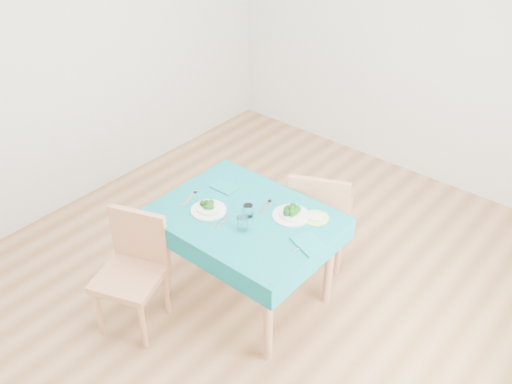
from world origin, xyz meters
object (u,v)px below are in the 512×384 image
Objects in this scene: table at (246,258)px; chair_far at (322,197)px; bowl_far at (291,211)px; bowl_near at (208,207)px; side_plate at (316,218)px; chair_near at (127,267)px.

table is 1.05× the size of chair_far.
bowl_far is (0.25, 0.19, 0.42)m from table.
chair_far reaches higher than bowl_near.
chair_far is 6.27× the size of side_plate.
bowl_near is at bearing 49.46° from chair_near.
chair_far reaches higher than table.
chair_near reaches higher than bowl_far.
bowl_far is (0.47, 0.31, 0.00)m from bowl_near.
bowl_near is at bearing 43.48° from chair_far.
table is 0.83m from chair_near.
table is at bearing 55.38° from chair_far.
chair_far is at bearing 80.17° from table.
side_plate is at bearing 30.07° from bowl_far.
chair_far is (0.13, 0.75, 0.18)m from table.
chair_far is at bearing 48.55° from chair_near.
chair_far is at bearing 68.27° from bowl_near.
bowl_far reaches higher than table.
chair_near is at bearing -130.27° from side_plate.
table is 0.52m from bowl_far.
chair_near is at bearing -110.21° from bowl_near.
side_plate reaches higher than table.
bowl_near is at bearing -150.18° from table.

